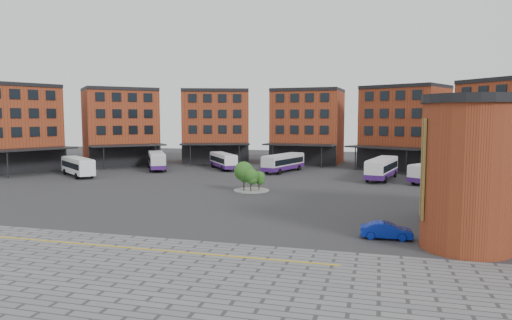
% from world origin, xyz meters
% --- Properties ---
extents(ground, '(160.00, 160.00, 0.00)m').
position_xyz_m(ground, '(0.00, 0.00, 0.00)').
color(ground, '#28282B').
rests_on(ground, ground).
extents(paving_zone, '(50.00, 22.00, 0.02)m').
position_xyz_m(paving_zone, '(2.00, -22.00, 0.01)').
color(paving_zone, slate).
rests_on(paving_zone, ground).
extents(yellow_line, '(26.00, 0.15, 0.02)m').
position_xyz_m(yellow_line, '(2.00, -14.00, 0.03)').
color(yellow_line, gold).
rests_on(yellow_line, paving_zone).
extents(main_building, '(94.14, 42.48, 14.60)m').
position_xyz_m(main_building, '(-4.77, 38.25, 7.23)').
color(main_building, maroon).
rests_on(main_building, ground).
extents(tree_island, '(4.40, 4.40, 3.68)m').
position_xyz_m(tree_island, '(1.78, 11.50, 1.96)').
color(tree_island, gray).
rests_on(tree_island, ground).
extents(bus_a, '(9.34, 8.00, 2.85)m').
position_xyz_m(bus_a, '(-27.55, 18.40, 1.69)').
color(bus_a, white).
rests_on(bus_a, ground).
extents(bus_b, '(7.55, 10.44, 3.01)m').
position_xyz_m(bus_b, '(-20.01, 29.59, 1.63)').
color(bus_b, silver).
rests_on(bus_b, ground).
extents(bus_c, '(7.57, 9.37, 2.78)m').
position_xyz_m(bus_c, '(-9.16, 33.32, 1.51)').
color(bus_c, white).
rests_on(bus_c, ground).
extents(bus_d, '(5.44, 10.73, 2.96)m').
position_xyz_m(bus_d, '(1.87, 32.03, 1.60)').
color(bus_d, silver).
rests_on(bus_d, ground).
extents(bus_e, '(4.82, 11.37, 3.12)m').
position_xyz_m(bus_e, '(17.57, 26.72, 1.69)').
color(bus_e, white).
rests_on(bus_e, ground).
extents(bus_f, '(7.16, 9.48, 2.76)m').
position_xyz_m(bus_f, '(24.32, 25.37, 1.49)').
color(bus_f, white).
rests_on(bus_f, ground).
extents(blue_car, '(3.87, 1.48, 1.26)m').
position_xyz_m(blue_car, '(17.79, -6.78, 0.63)').
color(blue_car, '#0B1F92').
rests_on(blue_car, ground).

